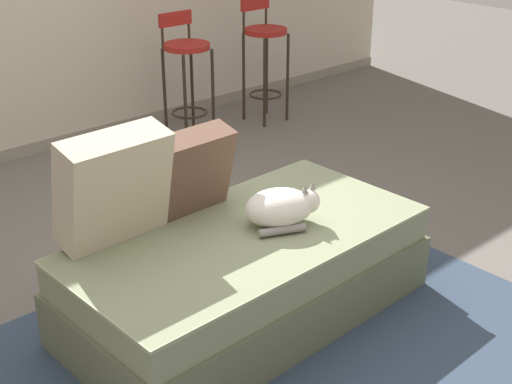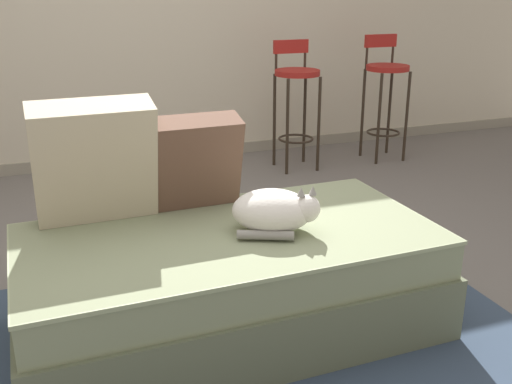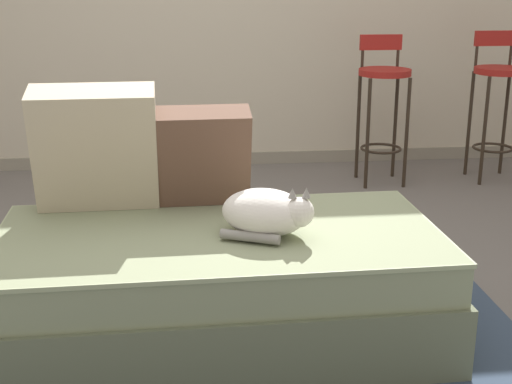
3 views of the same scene
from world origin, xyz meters
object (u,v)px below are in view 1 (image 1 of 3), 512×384
bar_stool_near_window (186,64)px  bar_stool_by_doorway (264,47)px  throw_pillow_middle (191,171)px  cat (282,207)px  couch (246,273)px  throw_pillow_corner (113,187)px

bar_stool_near_window → bar_stool_by_doorway: (0.78, 0.00, 0.00)m
throw_pillow_middle → bar_stool_by_doorway: bar_stool_by_doorway is taller
cat → bar_stool_by_doorway: (1.80, 2.09, 0.09)m
couch → throw_pillow_middle: size_ratio=4.09×
cat → bar_stool_by_doorway: 2.76m
couch → cat: size_ratio=4.37×
cat → couch: bearing=165.0°
throw_pillow_middle → bar_stool_near_window: 2.12m
throw_pillow_corner → cat: bearing=-29.8°
throw_pillow_corner → cat: size_ratio=1.31×
cat → bar_stool_near_window: (1.02, 2.09, 0.08)m
couch → throw_pillow_corner: 0.74m
couch → bar_stool_by_doorway: bearing=46.0°
couch → cat: bearing=-15.0°
bar_stool_near_window → bar_stool_by_doorway: size_ratio=0.98×
cat → bar_stool_near_window: bearing=64.1°
bar_stool_near_window → bar_stool_by_doorway: bar_stool_by_doorway is taller
throw_pillow_corner → bar_stool_near_window: bearing=46.0°
cat → throw_pillow_middle: bearing=120.8°
couch → bar_stool_by_doorway: (1.98, 2.05, 0.39)m
couch → throw_pillow_middle: 0.54m
throw_pillow_middle → cat: (0.23, -0.38, -0.12)m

